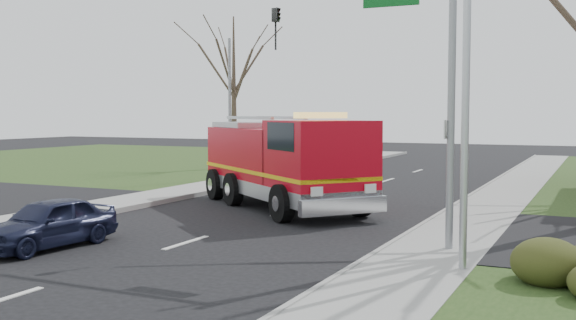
% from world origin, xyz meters
% --- Properties ---
extents(ground, '(120.00, 120.00, 0.00)m').
position_xyz_m(ground, '(0.00, 0.00, 0.00)').
color(ground, black).
rests_on(ground, ground).
extents(sidewalk_right, '(2.40, 80.00, 0.15)m').
position_xyz_m(sidewalk_right, '(6.20, 0.00, 0.07)').
color(sidewalk_right, gray).
rests_on(sidewalk_right, ground).
extents(sidewalk_left, '(2.40, 80.00, 0.15)m').
position_xyz_m(sidewalk_left, '(-6.20, 0.00, 0.07)').
color(sidewalk_left, gray).
rests_on(sidewalk_left, ground).
extents(hedge_corner, '(2.80, 2.00, 0.90)m').
position_xyz_m(hedge_corner, '(9.00, -1.00, 0.58)').
color(hedge_corner, '#2C3212').
rests_on(hedge_corner, lawn_right).
extents(bare_tree_left, '(4.50, 4.50, 9.00)m').
position_xyz_m(bare_tree_left, '(-10.00, 20.00, 5.56)').
color(bare_tree_left, '#3E2F24').
rests_on(bare_tree_left, ground).
extents(traffic_signal_mast, '(5.29, 0.18, 6.80)m').
position_xyz_m(traffic_signal_mast, '(5.21, 1.50, 4.71)').
color(traffic_signal_mast, gray).
rests_on(traffic_signal_mast, ground).
extents(streetlight_pole, '(1.48, 0.16, 8.40)m').
position_xyz_m(streetlight_pole, '(7.14, -0.50, 4.55)').
color(streetlight_pole, '#B7BABF').
rests_on(streetlight_pole, ground).
extents(utility_pole_far, '(0.14, 0.14, 7.00)m').
position_xyz_m(utility_pole_far, '(-6.80, 14.00, 3.50)').
color(utility_pole_far, gray).
rests_on(utility_pole_far, ground).
extents(fire_engine, '(8.37, 7.59, 3.41)m').
position_xyz_m(fire_engine, '(-0.43, 6.90, 1.55)').
color(fire_engine, '#B60818').
rests_on(fire_engine, ground).
extents(parked_car_maroon, '(1.83, 3.84, 1.27)m').
position_xyz_m(parked_car_maroon, '(-2.80, -1.99, 0.63)').
color(parked_car_maroon, '#161A32').
rests_on(parked_car_maroon, ground).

